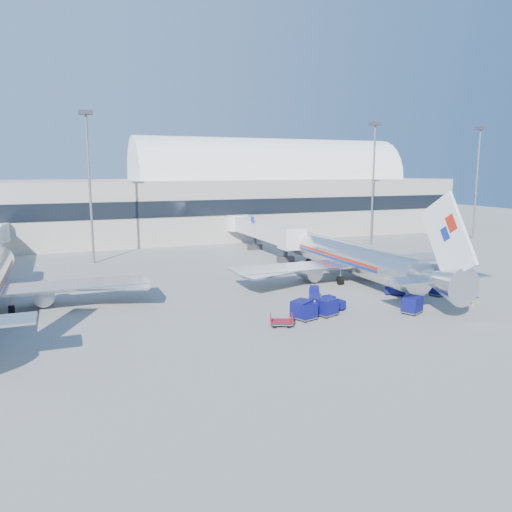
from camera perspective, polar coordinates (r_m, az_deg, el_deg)
name	(u,v)px	position (r m, az deg, el deg)	size (l,w,h in m)	color
ground	(299,297)	(56.35, 4.96, -4.67)	(260.00, 260.00, 0.00)	gray
terminal	(116,203)	(105.48, -15.70, 5.90)	(170.00, 28.15, 21.00)	#B2AA9E
airliner_main	(354,259)	(64.43, 11.19, -0.32)	(32.00, 37.26, 12.07)	silver
jetbridge_near	(259,229)	(86.39, 0.39, 3.08)	(4.40, 27.50, 6.25)	silver
mast_west	(89,165)	(78.88, -18.59, 9.84)	(2.00, 1.20, 22.60)	slate
mast_east	(374,166)	(95.78, 13.31, 9.99)	(2.00, 1.20, 22.60)	slate
mast_far_east	(478,166)	(111.91, 24.03, 9.36)	(2.00, 1.20, 22.60)	slate
barrier_near	(418,277)	(67.59, 17.99, -2.29)	(3.00, 0.55, 0.90)	#9E9E96
barrier_mid	(438,275)	(69.71, 20.09, -2.05)	(3.00, 0.55, 0.90)	#9E9E96
barrier_far	(458,273)	(71.92, 22.06, -1.82)	(3.00, 0.55, 0.90)	#9E9E96
tug_lead	(332,304)	(50.98, 8.65, -5.43)	(2.72, 1.75, 1.64)	#0A0C50
tug_right	(395,289)	(59.03, 15.57, -3.67)	(2.39, 2.36, 1.46)	#0A0C50
tug_left	(314,292)	(55.83, 6.66, -4.13)	(2.04, 2.53, 1.47)	#0A0C50
cart_train_a	(327,307)	(49.25, 8.14, -5.78)	(2.32, 2.05, 1.70)	#0A0C50
cart_train_b	(307,311)	(47.71, 5.80, -6.28)	(2.21, 1.93, 1.63)	#0A0C50
cart_train_c	(302,309)	(48.04, 5.24, -6.05)	(2.55, 2.40, 1.80)	#0A0C50
cart_solo_near	(412,305)	(51.88, 17.44, -5.31)	(2.44, 2.23, 1.74)	#0A0C50
cart_solo_far	(439,288)	(60.25, 20.14, -3.44)	(2.14, 1.81, 1.64)	#0A0C50
cart_open_red	(282,322)	(45.78, 2.95, -7.57)	(2.43, 2.09, 0.55)	slate
ramp_worker	(472,297)	(57.32, 23.42, -4.32)	(0.63, 0.42, 1.74)	#DEEF19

